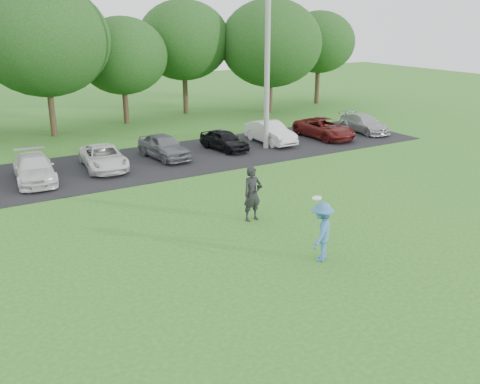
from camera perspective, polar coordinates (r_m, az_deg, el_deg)
name	(u,v)px	position (r m, az deg, el deg)	size (l,w,h in m)	color
ground	(303,268)	(15.55, 6.75, -8.08)	(100.00, 100.00, 0.00)	#2E661D
parking_lot	(139,164)	(26.33, -10.76, 2.98)	(32.00, 6.50, 0.03)	black
utility_pole	(268,44)	(28.17, 2.95, 15.53)	(0.28, 0.28, 10.93)	gray
frisbee_player	(322,232)	(15.77, 8.72, -4.20)	(1.32, 1.22, 2.00)	teal
camera_bystander	(252,194)	(18.57, 1.32, -0.19)	(0.73, 0.50, 1.94)	black
parked_cars	(129,154)	(25.99, -11.76, 4.03)	(30.44, 4.55, 1.21)	silver
tree_row	(100,48)	(35.21, -14.73, 14.66)	(42.39, 9.85, 8.64)	#38281C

